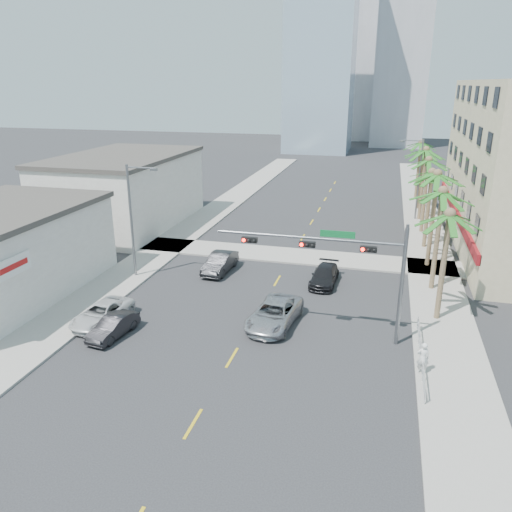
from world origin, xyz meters
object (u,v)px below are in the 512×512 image
at_px(car_lane_right, 324,276).
at_px(pedestrian, 423,358).
at_px(car_lane_left, 220,263).
at_px(car_parked_mid, 113,327).
at_px(car_lane_center, 274,314).
at_px(traffic_signal_mast, 346,260).
at_px(car_parked_far, 102,314).

height_order(car_lane_right, pedestrian, pedestrian).
distance_m(car_lane_left, car_lane_right, 8.67).
bearing_deg(pedestrian, car_lane_right, -64.77).
xyz_separation_m(car_parked_mid, car_lane_right, (11.45, 11.70, 0.03)).
distance_m(car_lane_right, pedestrian, 13.23).
bearing_deg(pedestrian, car_lane_left, -42.84).
height_order(car_lane_left, car_lane_center, car_lane_left).
relative_size(car_parked_mid, car_lane_left, 0.82).
distance_m(car_lane_left, pedestrian, 19.39).
bearing_deg(car_lane_center, car_lane_left, 134.66).
bearing_deg(car_lane_left, traffic_signal_mast, -36.06).
xyz_separation_m(car_parked_far, car_lane_right, (13.05, 10.30, -0.00)).
height_order(car_parked_far, car_lane_left, car_lane_left).
bearing_deg(car_lane_left, car_parked_far, -108.95).
distance_m(car_parked_far, car_lane_center, 11.13).
bearing_deg(car_lane_right, car_lane_center, -103.96).
height_order(car_lane_center, pedestrian, pedestrian).
bearing_deg(traffic_signal_mast, car_parked_mid, -166.19).
relative_size(car_parked_far, pedestrian, 2.72).
bearing_deg(car_parked_mid, car_parked_far, 146.74).
bearing_deg(car_lane_center, car_lane_right, 80.48).
distance_m(car_lane_center, pedestrian, 9.62).
bearing_deg(traffic_signal_mast, car_lane_left, 140.68).
xyz_separation_m(car_parked_mid, car_lane_center, (9.23, 3.97, 0.14)).
xyz_separation_m(car_lane_center, pedestrian, (8.87, -3.71, 0.26)).
bearing_deg(car_parked_mid, pedestrian, 8.67).
xyz_separation_m(car_parked_far, car_lane_center, (10.83, 2.58, 0.11)).
relative_size(car_lane_left, pedestrian, 2.67).
distance_m(car_parked_mid, pedestrian, 18.11).
distance_m(car_lane_center, car_lane_right, 8.04).
height_order(car_parked_far, pedestrian, pedestrian).
relative_size(traffic_signal_mast, pedestrian, 6.31).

